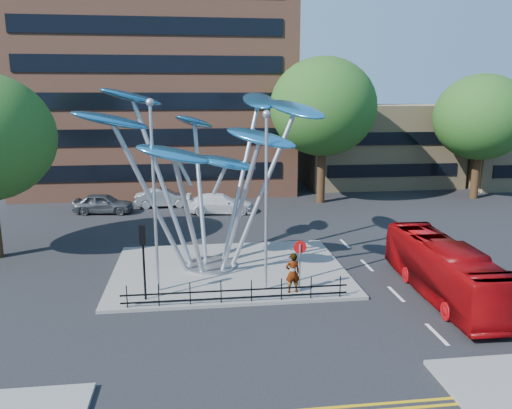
{
  "coord_description": "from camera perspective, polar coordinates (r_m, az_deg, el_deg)",
  "views": [
    {
      "loc": [
        -2.71,
        -18.78,
        9.17
      ],
      "look_at": [
        0.16,
        4.0,
        4.02
      ],
      "focal_mm": 35.0,
      "sensor_mm": 36.0,
      "label": 1
    }
  ],
  "objects": [
    {
      "name": "ground",
      "position": [
        21.07,
        0.94,
        -13.16
      ],
      "size": [
        120.0,
        120.0,
        0.0
      ],
      "primitive_type": "plane",
      "color": "black",
      "rests_on": "ground"
    },
    {
      "name": "traffic_island",
      "position": [
        26.45,
        -3.07,
        -7.49
      ],
      "size": [
        12.0,
        9.0,
        0.15
      ],
      "primitive_type": "cube",
      "color": "slate",
      "rests_on": "ground"
    },
    {
      "name": "brick_tower",
      "position": [
        51.22,
        -11.45,
        18.94
      ],
      "size": [
        25.0,
        15.0,
        30.0
      ],
      "primitive_type": "cube",
      "color": "#935940",
      "rests_on": "ground"
    },
    {
      "name": "low_building_near",
      "position": [
        52.49,
        13.83,
        6.62
      ],
      "size": [
        15.0,
        8.0,
        8.0
      ],
      "primitive_type": "cube",
      "color": "tan",
      "rests_on": "ground"
    },
    {
      "name": "tree_right",
      "position": [
        42.17,
        7.67,
        10.99
      ],
      "size": [
        8.8,
        8.8,
        12.11
      ],
      "color": "black",
      "rests_on": "ground"
    },
    {
      "name": "tree_far",
      "position": [
        47.72,
        24.33,
        9.06
      ],
      "size": [
        8.0,
        8.0,
        10.81
      ],
      "color": "black",
      "rests_on": "ground"
    },
    {
      "name": "leaf_sculpture",
      "position": [
        25.57,
        -5.77,
        7.42
      ],
      "size": [
        12.72,
        9.54,
        9.51
      ],
      "color": "#9EA0A5",
      "rests_on": "traffic_island"
    },
    {
      "name": "street_lamp_left",
      "position": [
        22.67,
        -11.63,
        2.7
      ],
      "size": [
        0.36,
        0.36,
        8.8
      ],
      "color": "#9EA0A5",
      "rests_on": "traffic_island"
    },
    {
      "name": "street_lamp_right",
      "position": [
        22.38,
        1.17,
        2.15
      ],
      "size": [
        0.36,
        0.36,
        8.3
      ],
      "color": "#9EA0A5",
      "rests_on": "traffic_island"
    },
    {
      "name": "traffic_light_island",
      "position": [
        22.38,
        -12.79,
        -4.71
      ],
      "size": [
        0.28,
        0.18,
        3.42
      ],
      "color": "black",
      "rests_on": "traffic_island"
    },
    {
      "name": "no_entry_sign_island",
      "position": [
        23.01,
        5.03,
        -6.04
      ],
      "size": [
        0.6,
        0.1,
        2.45
      ],
      "color": "#9EA0A5",
      "rests_on": "traffic_island"
    },
    {
      "name": "pedestrian_railing_front",
      "position": [
        22.28,
        -2.27,
        -10.12
      ],
      "size": [
        10.0,
        0.06,
        1.0
      ],
      "color": "black",
      "rests_on": "traffic_island"
    },
    {
      "name": "red_bus",
      "position": [
        24.49,
        20.67,
        -6.97
      ],
      "size": [
        2.46,
        9.33,
        2.58
      ],
      "primitive_type": "imported",
      "rotation": [
        0.0,
        0.0,
        -0.03
      ],
      "color": "#92060A",
      "rests_on": "ground"
    },
    {
      "name": "pedestrian",
      "position": [
        23.17,
        4.21,
        -7.79
      ],
      "size": [
        0.73,
        0.51,
        1.89
      ],
      "primitive_type": "imported",
      "rotation": [
        0.0,
        0.0,
        3.23
      ],
      "color": "gray",
      "rests_on": "traffic_island"
    },
    {
      "name": "parked_car_left",
      "position": [
        40.5,
        -17.04,
        0.12
      ],
      "size": [
        4.75,
        2.37,
        1.56
      ],
      "primitive_type": "imported",
      "rotation": [
        0.0,
        0.0,
        1.45
      ],
      "color": "#45494D",
      "rests_on": "ground"
    },
    {
      "name": "parked_car_mid",
      "position": [
        41.64,
        -10.54,
        0.75
      ],
      "size": [
        4.59,
        1.73,
        1.5
      ],
      "primitive_type": "imported",
      "rotation": [
        0.0,
        0.0,
        1.6
      ],
      "color": "#ADAFB5",
      "rests_on": "ground"
    },
    {
      "name": "parked_car_right",
      "position": [
        38.86,
        -4.13,
        0.11
      ],
      "size": [
        5.34,
        2.39,
        1.52
      ],
      "primitive_type": "imported",
      "rotation": [
        0.0,
        0.0,
        1.52
      ],
      "color": "silver",
      "rests_on": "ground"
    }
  ]
}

